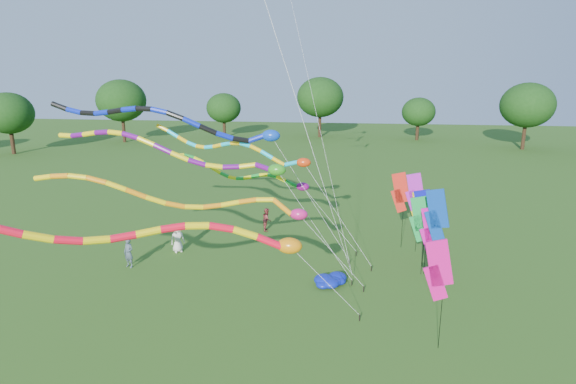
# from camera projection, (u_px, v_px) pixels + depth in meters

# --- Properties ---
(ground) EXTENTS (160.00, 160.00, 0.00)m
(ground) POSITION_uv_depth(u_px,v_px,m) (295.00, 315.00, 21.20)
(ground) COLOR #255215
(ground) RESTS_ON ground
(tree_ring) EXTENTS (112.99, 117.11, 9.63)m
(tree_ring) POSITION_uv_depth(u_px,v_px,m) (262.00, 206.00, 17.70)
(tree_ring) COLOR #382314
(tree_ring) RESTS_ON ground
(tube_kite_red) EXTENTS (14.89, 6.09, 6.86)m
(tube_kite_red) POSITION_uv_depth(u_px,v_px,m) (161.00, 235.00, 18.01)
(tube_kite_red) COLOR black
(tube_kite_red) RESTS_ON ground
(tube_kite_orange) EXTENTS (14.67, 2.54, 6.65)m
(tube_kite_orange) POSITION_uv_depth(u_px,v_px,m) (201.00, 200.00, 22.20)
(tube_kite_orange) COLOR black
(tube_kite_orange) RESTS_ON ground
(tube_kite_purple) EXTENTS (15.39, 1.29, 8.19)m
(tube_kite_purple) POSITION_uv_depth(u_px,v_px,m) (190.00, 154.00, 24.00)
(tube_kite_purple) COLOR black
(tube_kite_purple) RESTS_ON ground
(tube_kite_blue) EXTENTS (15.93, 1.50, 9.38)m
(tube_kite_blue) POSITION_uv_depth(u_px,v_px,m) (188.00, 124.00, 25.17)
(tube_kite_blue) COLOR black
(tube_kite_blue) RESTS_ON ground
(tube_kite_cyan) EXTENTS (12.34, 2.48, 7.91)m
(tube_kite_cyan) POSITION_uv_depth(u_px,v_px,m) (246.00, 151.00, 26.26)
(tube_kite_cyan) COLOR black
(tube_kite_cyan) RESTS_ON ground
(tube_kite_green) EXTENTS (10.86, 1.62, 6.14)m
(tube_kite_green) POSITION_uv_depth(u_px,v_px,m) (257.00, 176.00, 28.18)
(tube_kite_green) COLOR black
(tube_kite_green) RESTS_ON ground
(banner_pole_orange) EXTENTS (1.16, 0.09, 4.34)m
(banner_pole_orange) POSITION_uv_depth(u_px,v_px,m) (421.00, 213.00, 25.76)
(banner_pole_orange) COLOR black
(banner_pole_orange) RESTS_ON ground
(banner_pole_blue_b) EXTENTS (1.15, 0.34, 4.63)m
(banner_pole_blue_b) POSITION_uv_depth(u_px,v_px,m) (423.00, 213.00, 24.78)
(banner_pole_blue_b) COLOR black
(banner_pole_blue_b) RESTS_ON ground
(banner_pole_magenta_a) EXTENTS (1.16, 0.11, 4.50)m
(banner_pole_magenta_a) POSITION_uv_depth(u_px,v_px,m) (438.00, 270.00, 17.97)
(banner_pole_magenta_a) COLOR black
(banner_pole_magenta_a) RESTS_ON ground
(banner_pole_red) EXTENTS (1.16, 0.10, 4.71)m
(banner_pole_red) POSITION_uv_depth(u_px,v_px,m) (400.00, 193.00, 28.53)
(banner_pole_red) COLOR black
(banner_pole_red) RESTS_ON ground
(banner_pole_blue_a) EXTENTS (1.13, 0.43, 5.35)m
(banner_pole_blue_a) POSITION_uv_depth(u_px,v_px,m) (437.00, 215.00, 21.94)
(banner_pole_blue_a) COLOR black
(banner_pole_blue_a) RESTS_ON ground
(banner_pole_green) EXTENTS (1.16, 0.15, 4.31)m
(banner_pole_green) POSITION_uv_depth(u_px,v_px,m) (420.00, 219.00, 24.76)
(banner_pole_green) COLOR black
(banner_pole_green) RESTS_ON ground
(banner_pole_violet) EXTENTS (1.16, 0.14, 4.81)m
(banner_pole_violet) POSITION_uv_depth(u_px,v_px,m) (415.00, 194.00, 27.85)
(banner_pole_violet) COLOR black
(banner_pole_violet) RESTS_ON ground
(banner_pole_magenta_b) EXTENTS (1.15, 0.31, 4.36)m
(banner_pole_magenta_b) POSITION_uv_depth(u_px,v_px,m) (431.00, 232.00, 22.66)
(banner_pole_magenta_b) COLOR black
(banner_pole_magenta_b) RESTS_ON ground
(blue_nylon_heap) EXTENTS (1.72, 1.60, 0.47)m
(blue_nylon_heap) POSITION_uv_depth(u_px,v_px,m) (331.00, 281.00, 24.16)
(blue_nylon_heap) COLOR #0C1CA0
(blue_nylon_heap) RESTS_ON ground
(person_a) EXTENTS (0.95, 0.89, 1.64)m
(person_a) POSITION_uv_depth(u_px,v_px,m) (177.00, 239.00, 28.45)
(person_a) COLOR silver
(person_a) RESTS_ON ground
(person_b) EXTENTS (0.70, 0.58, 1.66)m
(person_b) POSITION_uv_depth(u_px,v_px,m) (129.00, 253.00, 26.22)
(person_b) COLOR #43515E
(person_b) RESTS_ON ground
(person_c) EXTENTS (0.64, 0.79, 1.55)m
(person_c) POSITION_uv_depth(u_px,v_px,m) (267.00, 219.00, 32.24)
(person_c) COLOR #973637
(person_c) RESTS_ON ground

